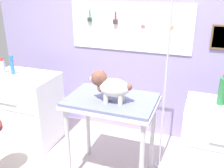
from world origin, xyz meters
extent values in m
cube|color=#9487B7|center=(0.00, 1.28, 1.15)|extent=(4.00, 0.06, 2.30)
cube|color=white|center=(-0.09, 1.24, 1.41)|extent=(1.52, 0.02, 0.58)
cylinder|color=gray|center=(-0.60, 1.23, 1.61)|extent=(0.01, 0.02, 0.01)
cylinder|color=green|center=(-0.60, 1.22, 1.55)|extent=(0.02, 0.02, 0.09)
cube|color=green|center=(-0.60, 1.22, 1.48)|extent=(0.06, 0.02, 0.06)
cube|color=#333338|center=(-0.60, 1.21, 1.48)|extent=(0.05, 0.01, 0.05)
cylinder|color=gray|center=(-0.26, 1.23, 1.60)|extent=(0.01, 0.02, 0.01)
cylinder|color=red|center=(-0.26, 1.22, 1.54)|extent=(0.02, 0.02, 0.09)
cube|color=red|center=(-0.26, 1.22, 1.47)|extent=(0.06, 0.02, 0.06)
cube|color=#333338|center=(-0.26, 1.21, 1.47)|extent=(0.05, 0.01, 0.05)
cylinder|color=gray|center=(0.09, 1.23, 1.57)|extent=(0.01, 0.02, 0.01)
cube|color=silver|center=(0.08, 1.22, 1.50)|extent=(0.01, 0.00, 0.11)
cube|color=silver|center=(0.09, 1.22, 1.50)|extent=(0.01, 0.00, 0.11)
torus|color=red|center=(0.07, 1.22, 1.43)|extent=(0.03, 0.01, 0.03)
torus|color=red|center=(0.10, 1.22, 1.43)|extent=(0.03, 0.01, 0.03)
cylinder|color=gray|center=(0.42, 1.23, 1.58)|extent=(0.01, 0.02, 0.01)
cube|color=silver|center=(0.42, 1.22, 1.51)|extent=(0.01, 0.00, 0.11)
cube|color=silver|center=(0.43, 1.22, 1.51)|extent=(0.01, 0.00, 0.11)
torus|color=orange|center=(0.41, 1.22, 1.44)|extent=(0.03, 0.01, 0.03)
torus|color=orange|center=(0.44, 1.22, 1.44)|extent=(0.03, 0.01, 0.03)
cylinder|color=#B7B7BC|center=(-0.34, 0.06, 0.41)|extent=(0.04, 0.04, 0.83)
cylinder|color=#B7B7BC|center=(0.41, 0.06, 0.41)|extent=(0.04, 0.04, 0.83)
cylinder|color=#B7B7BC|center=(-0.34, 0.52, 0.41)|extent=(0.04, 0.04, 0.83)
cylinder|color=#B7B7BC|center=(0.41, 0.52, 0.41)|extent=(0.04, 0.04, 0.83)
cube|color=#B7B7BC|center=(0.04, 0.29, 0.84)|extent=(0.86, 0.58, 0.03)
cube|color=slate|center=(0.04, 0.29, 0.87)|extent=(0.84, 0.57, 0.03)
cylinder|color=#B7B7BC|center=(0.49, 0.60, 0.01)|extent=(0.11, 0.11, 0.01)
cylinder|color=#B7B7BC|center=(0.49, 0.60, 0.90)|extent=(0.02, 0.02, 1.81)
cylinder|color=silver|center=(0.02, 0.17, 0.94)|extent=(0.04, 0.04, 0.10)
cylinder|color=silver|center=(0.02, 0.26, 0.94)|extent=(0.04, 0.04, 0.10)
cylinder|color=silver|center=(0.16, 0.18, 0.94)|extent=(0.04, 0.04, 0.10)
cylinder|color=silver|center=(0.15, 0.27, 0.94)|extent=(0.04, 0.04, 0.10)
ellipsoid|color=silver|center=(0.08, 0.22, 1.03)|extent=(0.30, 0.20, 0.16)
ellipsoid|color=brown|center=(-0.02, 0.21, 1.02)|extent=(0.11, 0.14, 0.09)
sphere|color=brown|center=(-0.05, 0.21, 1.11)|extent=(0.15, 0.15, 0.15)
ellipsoid|color=silver|center=(-0.12, 0.20, 1.09)|extent=(0.07, 0.06, 0.05)
sphere|color=black|center=(-0.14, 0.20, 1.09)|extent=(0.02, 0.02, 0.02)
ellipsoid|color=brown|center=(-0.03, 0.15, 1.12)|extent=(0.05, 0.03, 0.08)
ellipsoid|color=brown|center=(-0.04, 0.27, 1.12)|extent=(0.05, 0.03, 0.08)
sphere|color=brown|center=(0.22, 0.23, 1.05)|extent=(0.06, 0.06, 0.06)
cube|color=white|center=(-1.22, 0.56, 0.44)|extent=(0.80, 0.56, 0.88)
cube|color=silver|center=(-1.22, 0.28, 0.63)|extent=(0.70, 0.01, 0.18)
cylinder|color=#99999E|center=(-1.22, 0.27, 0.63)|extent=(0.24, 0.02, 0.02)
cube|color=white|center=(1.05, 0.56, 0.43)|extent=(0.68, 0.52, 0.85)
cube|color=silver|center=(1.05, 0.29, 0.61)|extent=(0.60, 0.01, 0.17)
cylinder|color=#99999E|center=(1.05, 0.29, 0.61)|extent=(0.20, 0.02, 0.02)
cylinder|color=#ACB0BF|center=(-1.49, 0.57, 0.95)|extent=(0.07, 0.07, 0.15)
cylinder|color=red|center=(-1.49, 0.57, 1.04)|extent=(0.03, 0.03, 0.03)
cube|color=red|center=(-1.47, 0.57, 1.07)|extent=(0.04, 0.01, 0.01)
cylinder|color=#376EC3|center=(-1.34, 0.56, 0.96)|extent=(0.05, 0.05, 0.17)
cylinder|color=#376EC3|center=(-1.34, 0.56, 1.06)|extent=(0.02, 0.02, 0.02)
cube|color=teal|center=(-1.34, 0.56, 1.09)|extent=(0.04, 0.03, 0.04)
cylinder|color=#286F39|center=(1.01, 0.59, 0.98)|extent=(0.07, 0.07, 0.26)
camera|label=1|loc=(0.81, -1.79, 1.90)|focal=41.27mm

